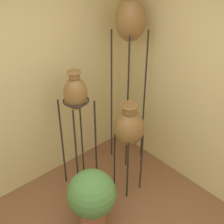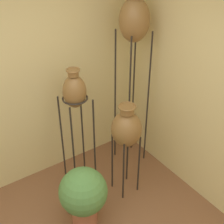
{
  "view_description": "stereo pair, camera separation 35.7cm",
  "coord_description": "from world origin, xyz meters",
  "px_view_note": "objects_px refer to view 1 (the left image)",
  "views": [
    {
      "loc": [
        -0.84,
        -1.02,
        2.87
      ],
      "look_at": [
        1.15,
        1.25,
        0.96
      ],
      "focal_mm": 50.0,
      "sensor_mm": 36.0,
      "label": 1
    },
    {
      "loc": [
        -0.56,
        -1.24,
        2.87
      ],
      "look_at": [
        1.15,
        1.25,
        0.96
      ],
      "focal_mm": 50.0,
      "sensor_mm": 36.0,
      "label": 2
    }
  ],
  "objects_px": {
    "vase_stand_tall": "(130,23)",
    "vase_stand_medium": "(76,97)",
    "potted_plant": "(92,197)",
    "vase_stand_short": "(129,128)"
  },
  "relations": [
    {
      "from": "vase_stand_medium",
      "to": "vase_stand_short",
      "type": "xyz_separation_m",
      "value": [
        0.37,
        -0.44,
        -0.34
      ]
    },
    {
      "from": "potted_plant",
      "to": "vase_stand_short",
      "type": "bearing_deg",
      "value": 12.97
    },
    {
      "from": "vase_stand_medium",
      "to": "potted_plant",
      "type": "xyz_separation_m",
      "value": [
        -0.29,
        -0.6,
        -0.82
      ]
    },
    {
      "from": "potted_plant",
      "to": "vase_stand_medium",
      "type": "bearing_deg",
      "value": 64.35
    },
    {
      "from": "vase_stand_tall",
      "to": "vase_stand_medium",
      "type": "height_order",
      "value": "vase_stand_tall"
    },
    {
      "from": "vase_stand_short",
      "to": "potted_plant",
      "type": "relative_size",
      "value": 1.67
    },
    {
      "from": "vase_stand_tall",
      "to": "vase_stand_medium",
      "type": "bearing_deg",
      "value": -179.92
    },
    {
      "from": "vase_stand_short",
      "to": "potted_plant",
      "type": "distance_m",
      "value": 0.83
    },
    {
      "from": "vase_stand_short",
      "to": "potted_plant",
      "type": "height_order",
      "value": "vase_stand_short"
    },
    {
      "from": "vase_stand_short",
      "to": "potted_plant",
      "type": "bearing_deg",
      "value": -167.03
    }
  ]
}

